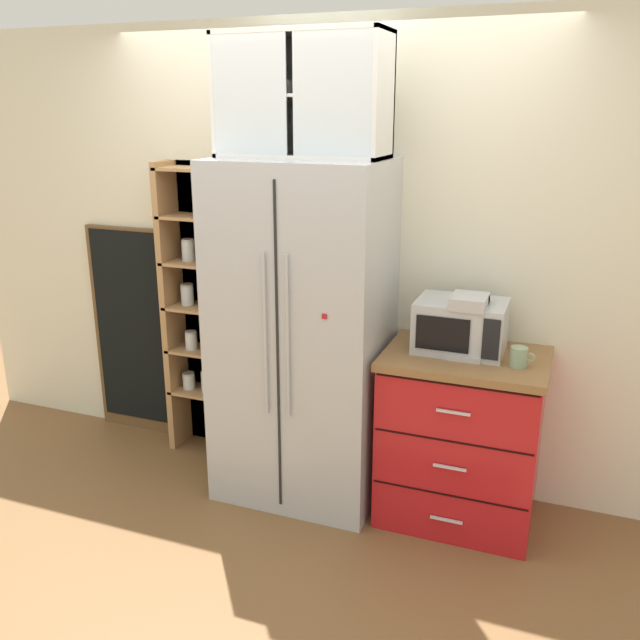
{
  "coord_description": "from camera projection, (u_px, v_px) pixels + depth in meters",
  "views": [
    {
      "loc": [
        1.32,
        -3.15,
        2.09
      ],
      "look_at": [
        0.1,
        0.03,
        1.02
      ],
      "focal_mm": 37.96,
      "sensor_mm": 36.0,
      "label": 1
    }
  ],
  "objects": [
    {
      "name": "chalkboard_menu",
      "position": [
        134.0,
        331.0,
        4.41
      ],
      "size": [
        0.6,
        0.04,
        1.38
      ],
      "color": "brown",
      "rests_on": "ground"
    },
    {
      "name": "mug_sage",
      "position": [
        519.0,
        357.0,
        3.2
      ],
      "size": [
        0.12,
        0.08,
        0.1
      ],
      "color": "#8CA37F",
      "rests_on": "counter_cabinet"
    },
    {
      "name": "wall_back_cream",
      "position": [
        327.0,
        257.0,
        3.86
      ],
      "size": [
        5.03,
        0.1,
        2.55
      ],
      "primitive_type": "cube",
      "color": "silver",
      "rests_on": "ground"
    },
    {
      "name": "upper_cabinet",
      "position": [
        304.0,
        96.0,
        3.31
      ],
      "size": [
        0.85,
        0.32,
        0.59
      ],
      "color": "silver",
      "rests_on": "refrigerator"
    },
    {
      "name": "microwave",
      "position": [
        461.0,
        326.0,
        3.39
      ],
      "size": [
        0.44,
        0.33,
        0.26
      ],
      "color": "#B7BABF",
      "rests_on": "counter_cabinet"
    },
    {
      "name": "pantry_shelf_column",
      "position": [
        209.0,
        310.0,
        4.12
      ],
      "size": [
        0.53,
        0.25,
        1.8
      ],
      "color": "brown",
      "rests_on": "ground"
    },
    {
      "name": "refrigerator",
      "position": [
        303.0,
        334.0,
        3.63
      ],
      "size": [
        0.88,
        0.67,
        1.85
      ],
      "color": "#B7BABF",
      "rests_on": "ground"
    },
    {
      "name": "bottle_amber",
      "position": [
        467.0,
        336.0,
        3.31
      ],
      "size": [
        0.06,
        0.06,
        0.24
      ],
      "color": "brown",
      "rests_on": "counter_cabinet"
    },
    {
      "name": "ground_plane",
      "position": [
        302.0,
        488.0,
        3.88
      ],
      "size": [
        10.73,
        10.73,
        0.0
      ],
      "primitive_type": "plane",
      "color": "brown"
    },
    {
      "name": "coffee_maker",
      "position": [
        469.0,
        324.0,
        3.33
      ],
      "size": [
        0.17,
        0.2,
        0.31
      ],
      "color": "#B7B7BC",
      "rests_on": "counter_cabinet"
    },
    {
      "name": "counter_cabinet",
      "position": [
        461.0,
        437.0,
        3.5
      ],
      "size": [
        0.81,
        0.61,
        0.91
      ],
      "color": "red",
      "rests_on": "ground"
    }
  ]
}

